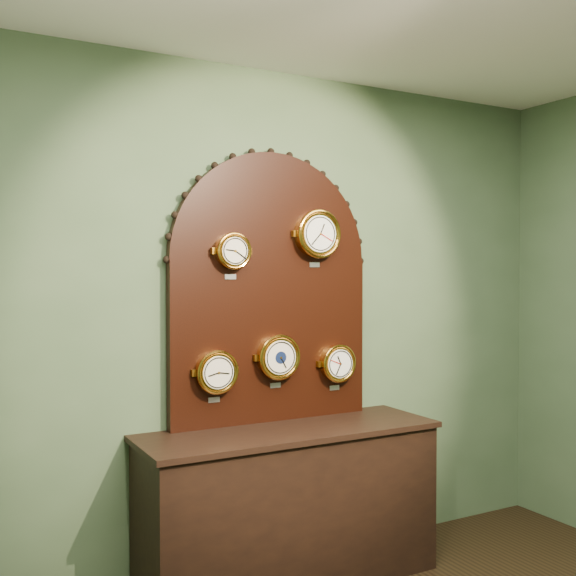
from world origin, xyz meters
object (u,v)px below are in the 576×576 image
shop_counter (290,508)px  arabic_clock (318,234)px  hygrometer (216,372)px  barometer (278,357)px  tide_clock (337,363)px  display_board (271,279)px  roman_clock (233,251)px

shop_counter → arabic_clock: arabic_clock is taller
hygrometer → barometer: (0.37, -0.00, 0.06)m
barometer → tide_clock: (0.39, 0.00, -0.06)m
display_board → hygrometer: display_board is taller
arabic_clock → barometer: bearing=179.9°
display_board → roman_clock: 0.31m
tide_clock → shop_counter: bearing=-159.0°
hygrometer → tide_clock: size_ratio=1.04×
display_board → roman_clock: size_ratio=6.11×
arabic_clock → hygrometer: arabic_clock is taller
shop_counter → display_board: bearing=90.0°
shop_counter → barometer: (0.01, 0.15, 0.79)m
display_board → arabic_clock: (0.26, -0.07, 0.25)m
roman_clock → arabic_clock: arabic_clock is taller
shop_counter → display_board: size_ratio=1.05×
tide_clock → hygrometer: bearing=-180.0°
roman_clock → hygrometer: 0.65m
shop_counter → barometer: barometer is taller
roman_clock → arabic_clock: bearing=-0.2°
display_board → arabic_clock: 0.37m
barometer → tide_clock: bearing=0.1°
tide_clock → arabic_clock: bearing=-179.4°
arabic_clock → tide_clock: bearing=0.6°
barometer → arabic_clock: bearing=-0.1°
roman_clock → display_board: bearing=14.1°
hygrometer → tide_clock: bearing=0.0°
display_board → barometer: 0.44m
shop_counter → hygrometer: bearing=156.9°
display_board → barometer: size_ratio=5.04×
roman_clock → barometer: bearing=-0.3°
roman_clock → barometer: size_ratio=0.82×
display_board → barometer: bearing=-81.6°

